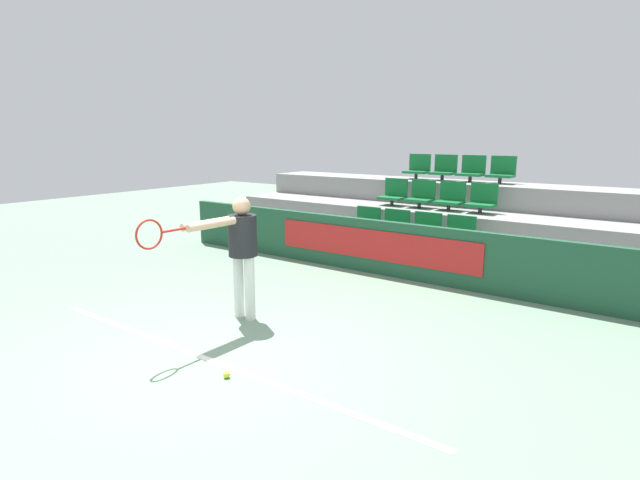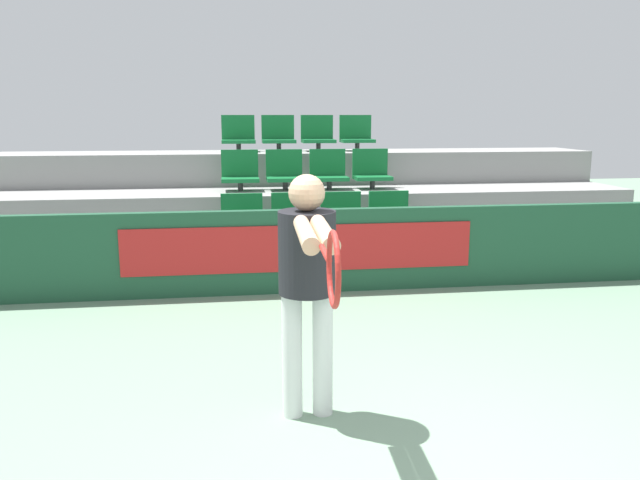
{
  "view_description": "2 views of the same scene",
  "coord_description": "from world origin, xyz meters",
  "px_view_note": "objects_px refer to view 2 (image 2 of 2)",
  "views": [
    {
      "loc": [
        3.8,
        -3.22,
        2.29
      ],
      "look_at": [
        -0.1,
        2.18,
        0.9
      ],
      "focal_mm": 28.0,
      "sensor_mm": 36.0,
      "label": 1
    },
    {
      "loc": [
        -0.99,
        -2.58,
        1.91
      ],
      "look_at": [
        -0.3,
        2.38,
        0.9
      ],
      "focal_mm": 35.0,
      "sensor_mm": 36.0,
      "label": 2
    }
  ],
  "objects_px": {
    "stadium_chair_1": "(293,219)",
    "stadium_chair_5": "(285,172)",
    "stadium_chair_6": "(328,172)",
    "stadium_chair_7": "(371,171)",
    "stadium_chair_4": "(240,173)",
    "stadium_chair_0": "(242,220)",
    "tennis_player": "(308,270)",
    "stadium_chair_2": "(342,218)",
    "stadium_chair_9": "(278,136)",
    "stadium_chair_8": "(238,136)",
    "stadium_chair_10": "(318,135)",
    "stadium_chair_11": "(356,135)",
    "stadium_chair_3": "(390,217)"
  },
  "relations": [
    {
      "from": "stadium_chair_5",
      "to": "stadium_chair_0",
      "type": "bearing_deg",
      "value": -118.83
    },
    {
      "from": "stadium_chair_2",
      "to": "stadium_chair_4",
      "type": "bearing_deg",
      "value": 137.75
    },
    {
      "from": "stadium_chair_3",
      "to": "stadium_chair_10",
      "type": "distance_m",
      "value": 2.43
    },
    {
      "from": "stadium_chair_7",
      "to": "stadium_chair_8",
      "type": "distance_m",
      "value": 2.15
    },
    {
      "from": "stadium_chair_0",
      "to": "tennis_player",
      "type": "bearing_deg",
      "value": -84.64
    },
    {
      "from": "stadium_chair_8",
      "to": "stadium_chair_7",
      "type": "bearing_deg",
      "value": -31.2
    },
    {
      "from": "stadium_chair_5",
      "to": "tennis_player",
      "type": "distance_m",
      "value": 4.77
    },
    {
      "from": "stadium_chair_7",
      "to": "stadium_chair_10",
      "type": "xyz_separation_m",
      "value": [
        -0.6,
        1.09,
        0.46
      ]
    },
    {
      "from": "stadium_chair_1",
      "to": "stadium_chair_2",
      "type": "bearing_deg",
      "value": 0.0
    },
    {
      "from": "stadium_chair_4",
      "to": "stadium_chair_9",
      "type": "bearing_deg",
      "value": 61.17
    },
    {
      "from": "stadium_chair_10",
      "to": "tennis_player",
      "type": "bearing_deg",
      "value": -98.29
    },
    {
      "from": "stadium_chair_2",
      "to": "stadium_chair_6",
      "type": "relative_size",
      "value": 1.0
    },
    {
      "from": "stadium_chair_8",
      "to": "stadium_chair_4",
      "type": "bearing_deg",
      "value": -90.0
    },
    {
      "from": "stadium_chair_1",
      "to": "stadium_chair_6",
      "type": "relative_size",
      "value": 1.0
    },
    {
      "from": "stadium_chair_0",
      "to": "stadium_chair_11",
      "type": "bearing_deg",
      "value": 50.46
    },
    {
      "from": "stadium_chair_5",
      "to": "stadium_chair_8",
      "type": "bearing_deg",
      "value": 118.83
    },
    {
      "from": "stadium_chair_4",
      "to": "stadium_chair_6",
      "type": "relative_size",
      "value": 1.0
    },
    {
      "from": "stadium_chair_6",
      "to": "stadium_chair_9",
      "type": "bearing_deg",
      "value": 118.83
    },
    {
      "from": "stadium_chair_7",
      "to": "stadium_chair_4",
      "type": "bearing_deg",
      "value": 180.0
    },
    {
      "from": "stadium_chair_9",
      "to": "stadium_chair_6",
      "type": "bearing_deg",
      "value": -61.17
    },
    {
      "from": "tennis_player",
      "to": "stadium_chair_3",
      "type": "bearing_deg",
      "value": 70.44
    },
    {
      "from": "stadium_chair_0",
      "to": "stadium_chair_9",
      "type": "relative_size",
      "value": 1.0
    },
    {
      "from": "stadium_chair_3",
      "to": "stadium_chair_10",
      "type": "xyz_separation_m",
      "value": [
        -0.6,
        2.18,
        0.91
      ]
    },
    {
      "from": "stadium_chair_5",
      "to": "tennis_player",
      "type": "bearing_deg",
      "value": -93.05
    },
    {
      "from": "stadium_chair_4",
      "to": "stadium_chair_11",
      "type": "distance_m",
      "value": 2.15
    },
    {
      "from": "stadium_chair_2",
      "to": "tennis_player",
      "type": "distance_m",
      "value": 3.78
    },
    {
      "from": "stadium_chair_1",
      "to": "stadium_chair_5",
      "type": "distance_m",
      "value": 1.18
    },
    {
      "from": "stadium_chair_8",
      "to": "tennis_player",
      "type": "bearing_deg",
      "value": -86.63
    },
    {
      "from": "stadium_chair_11",
      "to": "tennis_player",
      "type": "distance_m",
      "value": 6.06
    },
    {
      "from": "stadium_chair_6",
      "to": "stadium_chair_10",
      "type": "xyz_separation_m",
      "value": [
        0.0,
        1.09,
        0.46
      ]
    },
    {
      "from": "stadium_chair_8",
      "to": "stadium_chair_10",
      "type": "height_order",
      "value": "same"
    },
    {
      "from": "stadium_chair_2",
      "to": "tennis_player",
      "type": "height_order",
      "value": "tennis_player"
    },
    {
      "from": "stadium_chair_5",
      "to": "stadium_chair_6",
      "type": "distance_m",
      "value": 0.6
    },
    {
      "from": "stadium_chair_4",
      "to": "stadium_chair_5",
      "type": "bearing_deg",
      "value": 0.0
    },
    {
      "from": "stadium_chair_6",
      "to": "tennis_player",
      "type": "bearing_deg",
      "value": -100.15
    },
    {
      "from": "stadium_chair_5",
      "to": "stadium_chair_8",
      "type": "xyz_separation_m",
      "value": [
        -0.6,
        1.09,
        0.46
      ]
    },
    {
      "from": "stadium_chair_6",
      "to": "stadium_chair_7",
      "type": "relative_size",
      "value": 1.0
    },
    {
      "from": "stadium_chair_4",
      "to": "stadium_chair_7",
      "type": "relative_size",
      "value": 1.0
    },
    {
      "from": "stadium_chair_2",
      "to": "stadium_chair_8",
      "type": "xyz_separation_m",
      "value": [
        -1.2,
        2.18,
        0.91
      ]
    },
    {
      "from": "stadium_chair_9",
      "to": "stadium_chair_2",
      "type": "bearing_deg",
      "value": -74.61
    },
    {
      "from": "stadium_chair_9",
      "to": "tennis_player",
      "type": "height_order",
      "value": "stadium_chair_9"
    },
    {
      "from": "stadium_chair_0",
      "to": "stadium_chair_3",
      "type": "height_order",
      "value": "same"
    },
    {
      "from": "stadium_chair_5",
      "to": "tennis_player",
      "type": "xyz_separation_m",
      "value": [
        -0.25,
        -4.76,
        -0.16
      ]
    },
    {
      "from": "stadium_chair_10",
      "to": "tennis_player",
      "type": "xyz_separation_m",
      "value": [
        -0.85,
        -5.85,
        -0.62
      ]
    },
    {
      "from": "stadium_chair_2",
      "to": "stadium_chair_5",
      "type": "xyz_separation_m",
      "value": [
        -0.6,
        1.09,
        0.46
      ]
    },
    {
      "from": "stadium_chair_4",
      "to": "stadium_chair_7",
      "type": "distance_m",
      "value": 1.8
    },
    {
      "from": "stadium_chair_9",
      "to": "stadium_chair_11",
      "type": "relative_size",
      "value": 1.0
    },
    {
      "from": "stadium_chair_6",
      "to": "stadium_chair_8",
      "type": "xyz_separation_m",
      "value": [
        -1.2,
        1.09,
        0.46
      ]
    },
    {
      "from": "stadium_chair_0",
      "to": "stadium_chair_10",
      "type": "relative_size",
      "value": 1.0
    },
    {
      "from": "stadium_chair_4",
      "to": "stadium_chair_6",
      "type": "distance_m",
      "value": 1.2
    }
  ]
}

